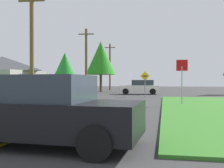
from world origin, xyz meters
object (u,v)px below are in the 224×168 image
object	(u,v)px
direction_sign	(145,81)
stop_sign	(182,74)
oak_tree_right	(101,58)
barn	(2,75)
car_approaching_junction	(140,87)
utility_pole_mid	(86,60)
pine_tree_center	(65,64)
utility_pole_far	(110,66)
utility_pole_near	(32,46)
car_behind_on_main_road	(44,110)

from	to	relation	value
direction_sign	stop_sign	bearing A→B (deg)	-71.93
stop_sign	direction_sign	xyz separation A→B (m)	(-2.86, 8.77, -0.44)
oak_tree_right	barn	bearing A→B (deg)	-133.97
car_approaching_junction	oak_tree_right	xyz separation A→B (m)	(-6.04, 6.21, 3.94)
car_approaching_junction	oak_tree_right	bearing A→B (deg)	-50.44
utility_pole_mid	pine_tree_center	world-z (taller)	utility_pole_mid
stop_sign	oak_tree_right	world-z (taller)	oak_tree_right
stop_sign	barn	world-z (taller)	barn
stop_sign	utility_pole_far	world-z (taller)	utility_pole_far
stop_sign	barn	xyz separation A→B (m)	(-19.00, 10.64, 0.20)
stop_sign	utility_pole_near	world-z (taller)	utility_pole_near
utility_pole_mid	oak_tree_right	world-z (taller)	utility_pole_mid
direction_sign	car_approaching_junction	bearing A→B (deg)	99.94
car_approaching_junction	pine_tree_center	size ratio (longest dim) A/B	0.89
utility_pole_far	barn	bearing A→B (deg)	-118.50
direction_sign	oak_tree_right	bearing A→B (deg)	121.39
car_behind_on_main_road	utility_pole_near	bearing A→B (deg)	121.43
stop_sign	utility_pole_far	distance (m)	29.18
car_behind_on_main_road	oak_tree_right	distance (m)	32.49
car_behind_on_main_road	barn	distance (m)	26.89
car_approaching_junction	utility_pole_far	xyz separation A→B (m)	(-6.15, 13.41, 3.20)
car_approaching_junction	direction_sign	bearing A→B (deg)	95.30
pine_tree_center	utility_pole_far	bearing A→B (deg)	73.69
oak_tree_right	utility_pole_mid	bearing A→B (deg)	-91.39
utility_pole_near	direction_sign	size ratio (longest dim) A/B	3.05
oak_tree_right	barn	distance (m)	13.49
utility_pole_far	utility_pole_mid	bearing A→B (deg)	-90.24
pine_tree_center	oak_tree_right	size ratio (longest dim) A/B	0.72
stop_sign	car_approaching_junction	size ratio (longest dim) A/B	0.62
pine_tree_center	oak_tree_right	bearing A→B (deg)	52.48
barn	utility_pole_near	bearing A→B (deg)	-50.33
utility_pole_far	oak_tree_right	world-z (taller)	utility_pole_far
direction_sign	barn	world-z (taller)	barn
barn	utility_pole_far	bearing A→B (deg)	61.50
utility_pole_near	utility_pole_far	distance (m)	27.98
stop_sign	utility_pole_far	size ratio (longest dim) A/B	0.36
pine_tree_center	oak_tree_right	distance (m)	5.97
barn	direction_sign	bearing A→B (deg)	-6.61
utility_pole_far	barn	world-z (taller)	utility_pole_far
utility_pole_far	barn	size ratio (longest dim) A/B	0.96
barn	car_approaching_junction	bearing A→B (deg)	12.26
utility_pole_mid	pine_tree_center	xyz separation A→B (m)	(-3.41, 2.13, -0.25)
pine_tree_center	barn	world-z (taller)	pine_tree_center
utility_pole_far	pine_tree_center	distance (m)	12.35
car_behind_on_main_road	utility_pole_near	xyz separation A→B (m)	(-5.84, 10.91, 3.02)
utility_pole_near	oak_tree_right	bearing A→B (deg)	90.40
stop_sign	utility_pole_mid	bearing A→B (deg)	-46.40
car_approaching_junction	utility_pole_near	distance (m)	16.00
stop_sign	pine_tree_center	bearing A→B (deg)	-42.32
car_approaching_junction	barn	xyz separation A→B (m)	(-15.23, -3.31, 1.33)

